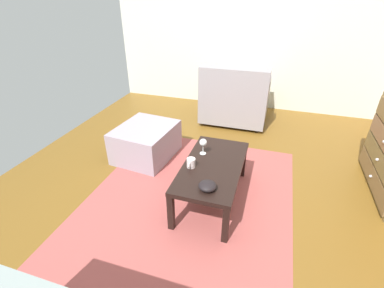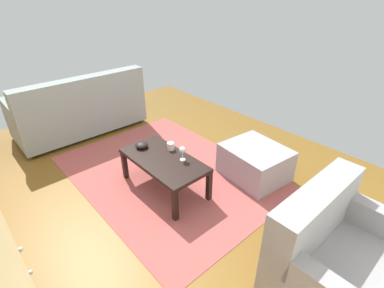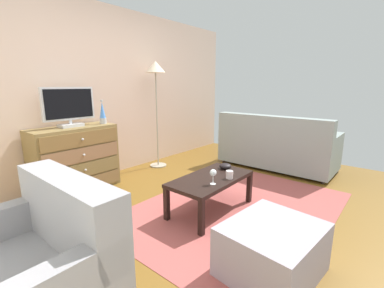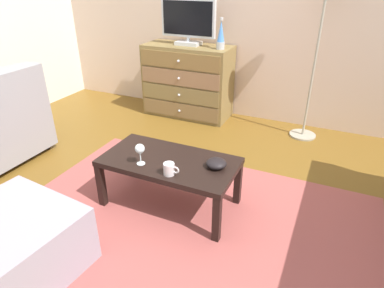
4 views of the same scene
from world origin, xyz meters
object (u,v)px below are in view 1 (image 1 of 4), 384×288
(wine_glass, at_px, (203,143))
(mug, at_px, (191,163))
(armchair, at_px, (235,99))
(ottoman, at_px, (146,142))
(coffee_table, at_px, (212,169))
(bowl_decorative, at_px, (207,186))

(wine_glass, bearing_deg, mug, -8.95)
(wine_glass, height_order, mug, wine_glass)
(armchair, bearing_deg, mug, -1.82)
(ottoman, bearing_deg, coffee_table, 60.67)
(mug, height_order, armchair, armchair)
(bowl_decorative, bearing_deg, mug, -139.46)
(wine_glass, relative_size, mug, 1.38)
(bowl_decorative, height_order, armchair, armchair)
(coffee_table, height_order, ottoman, coffee_table)
(coffee_table, bearing_deg, mug, -60.67)
(bowl_decorative, bearing_deg, ottoman, -131.90)
(mug, xyz_separation_m, ottoman, (-0.62, -0.76, -0.24))
(mug, relative_size, ottoman, 0.16)
(bowl_decorative, bearing_deg, coffee_table, -172.80)
(mug, bearing_deg, ottoman, -129.32)
(armchair, height_order, ottoman, armchair)
(coffee_table, bearing_deg, ottoman, -119.33)
(coffee_table, height_order, wine_glass, wine_glass)
(mug, xyz_separation_m, armchair, (-1.93, 0.06, -0.08))
(ottoman, bearing_deg, armchair, 148.07)
(coffee_table, relative_size, mug, 8.71)
(coffee_table, xyz_separation_m, bowl_decorative, (0.35, 0.04, 0.08))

